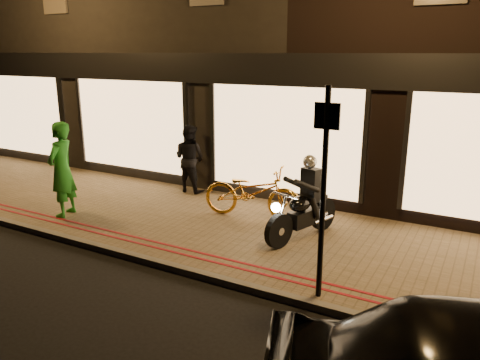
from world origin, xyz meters
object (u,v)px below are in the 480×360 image
(sign_post, at_px, (324,184))
(person_green, at_px, (62,170))
(motorcycle, at_px, (304,207))
(bicycle_gold, at_px, (252,192))

(sign_post, relative_size, person_green, 1.48)
(motorcycle, height_order, bicycle_gold, motorcycle)
(motorcycle, relative_size, bicycle_gold, 0.89)
(motorcycle, height_order, person_green, person_green)
(person_green, bearing_deg, motorcycle, 88.01)
(motorcycle, bearing_deg, bicycle_gold, 176.42)
(sign_post, distance_m, bicycle_gold, 3.61)
(motorcycle, xyz_separation_m, sign_post, (1.01, -1.94, 1.06))
(motorcycle, bearing_deg, sign_post, -44.97)
(sign_post, height_order, person_green, sign_post)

